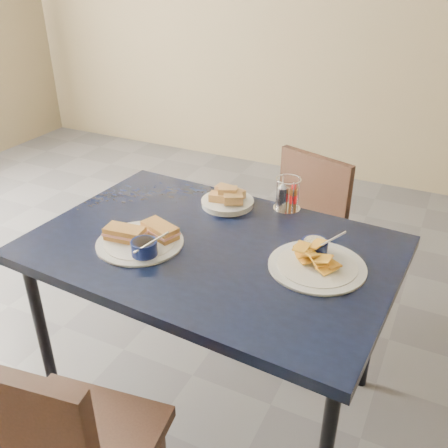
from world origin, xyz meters
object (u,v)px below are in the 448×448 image
at_px(plantain_plate, 316,260).
at_px(condiment_caddy, 286,196).
at_px(sandwich_plate, 142,239).
at_px(bread_basket, 228,199).
at_px(dining_table, 212,259).
at_px(chair_far, 295,227).

distance_m(plantain_plate, condiment_caddy, 0.41).
relative_size(sandwich_plate, bread_basket, 1.52).
bearing_deg(bread_basket, plantain_plate, -30.35).
xyz_separation_m(sandwich_plate, plantain_plate, (0.59, 0.15, -0.01)).
height_order(dining_table, plantain_plate, plantain_plate).
bearing_deg(chair_far, bread_basket, -111.56).
xyz_separation_m(dining_table, plantain_plate, (0.37, 0.04, 0.08)).
height_order(chair_far, plantain_plate, plantain_plate).
relative_size(dining_table, sandwich_plate, 4.14).
bearing_deg(plantain_plate, bread_basket, 149.65).
distance_m(dining_table, bread_basket, 0.33).
relative_size(chair_far, plantain_plate, 2.57).
xyz_separation_m(sandwich_plate, condiment_caddy, (0.36, 0.49, 0.03)).
height_order(dining_table, condiment_caddy, condiment_caddy).
distance_m(chair_far, plantain_plate, 0.80).
bearing_deg(chair_far, sandwich_plate, -110.23).
bearing_deg(sandwich_plate, condiment_caddy, 53.26).
xyz_separation_m(chair_far, bread_basket, (-0.17, -0.42, 0.30)).
height_order(sandwich_plate, plantain_plate, same).
bearing_deg(bread_basket, chair_far, 68.44).
height_order(chair_far, bread_basket, same).
relative_size(chair_far, bread_basket, 3.93).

